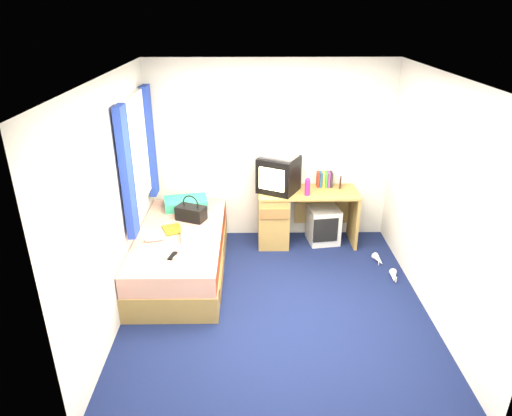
{
  "coord_description": "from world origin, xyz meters",
  "views": [
    {
      "loc": [
        -0.27,
        -4.11,
        2.98
      ],
      "look_at": [
        -0.2,
        0.7,
        0.83
      ],
      "focal_mm": 32.0,
      "sensor_mm": 36.0,
      "label": 1
    }
  ],
  "objects_px": {
    "storage_cube": "(323,225)",
    "pink_water_bottle": "(307,188)",
    "bed": "(181,253)",
    "pillow": "(186,203)",
    "white_heels": "(386,268)",
    "towel": "(194,235)",
    "colour_swatch_fan": "(172,258)",
    "desk": "(286,215)",
    "remote_control": "(172,256)",
    "crt_tv": "(279,174)",
    "picture_frame": "(340,182)",
    "magazine": "(173,229)",
    "aerosol_can": "(296,183)",
    "vcr": "(279,154)",
    "handbag": "(191,213)",
    "water_bottle": "(155,238)"
  },
  "relations": [
    {
      "from": "crt_tv",
      "to": "handbag",
      "type": "relative_size",
      "value": 1.5
    },
    {
      "from": "storage_cube",
      "to": "colour_swatch_fan",
      "type": "distance_m",
      "value": 2.3
    },
    {
      "from": "bed",
      "to": "towel",
      "type": "bearing_deg",
      "value": -39.29
    },
    {
      "from": "storage_cube",
      "to": "pink_water_bottle",
      "type": "height_order",
      "value": "pink_water_bottle"
    },
    {
      "from": "vcr",
      "to": "towel",
      "type": "xyz_separation_m",
      "value": [
        -1.01,
        -0.93,
        -0.66
      ]
    },
    {
      "from": "towel",
      "to": "colour_swatch_fan",
      "type": "xyz_separation_m",
      "value": [
        -0.19,
        -0.44,
        -0.04
      ]
    },
    {
      "from": "pillow",
      "to": "colour_swatch_fan",
      "type": "height_order",
      "value": "pillow"
    },
    {
      "from": "white_heels",
      "to": "colour_swatch_fan",
      "type": "bearing_deg",
      "value": -166.74
    },
    {
      "from": "aerosol_can",
      "to": "water_bottle",
      "type": "distance_m",
      "value": 1.98
    },
    {
      "from": "pink_water_bottle",
      "to": "desk",
      "type": "bearing_deg",
      "value": 148.2
    },
    {
      "from": "picture_frame",
      "to": "white_heels",
      "type": "height_order",
      "value": "picture_frame"
    },
    {
      "from": "aerosol_can",
      "to": "pillow",
      "type": "bearing_deg",
      "value": -176.96
    },
    {
      "from": "desk",
      "to": "colour_swatch_fan",
      "type": "height_order",
      "value": "desk"
    },
    {
      "from": "white_heels",
      "to": "pink_water_bottle",
      "type": "bearing_deg",
      "value": 145.97
    },
    {
      "from": "bed",
      "to": "pillow",
      "type": "xyz_separation_m",
      "value": [
        -0.01,
        0.73,
        0.33
      ]
    },
    {
      "from": "picture_frame",
      "to": "remote_control",
      "type": "distance_m",
      "value": 2.51
    },
    {
      "from": "desk",
      "to": "towel",
      "type": "bearing_deg",
      "value": -140.38
    },
    {
      "from": "storage_cube",
      "to": "vcr",
      "type": "relative_size",
      "value": 1.14
    },
    {
      "from": "desk",
      "to": "crt_tv",
      "type": "height_order",
      "value": "crt_tv"
    },
    {
      "from": "crt_tv",
      "to": "aerosol_can",
      "type": "height_order",
      "value": "crt_tv"
    },
    {
      "from": "pillow",
      "to": "storage_cube",
      "type": "relative_size",
      "value": 1.13
    },
    {
      "from": "picture_frame",
      "to": "white_heels",
      "type": "distance_m",
      "value": 1.27
    },
    {
      "from": "picture_frame",
      "to": "pillow",
      "type": "bearing_deg",
      "value": -162.44
    },
    {
      "from": "white_heels",
      "to": "storage_cube",
      "type": "bearing_deg",
      "value": 130.21
    },
    {
      "from": "pillow",
      "to": "pink_water_bottle",
      "type": "distance_m",
      "value": 1.6
    },
    {
      "from": "picture_frame",
      "to": "towel",
      "type": "xyz_separation_m",
      "value": [
        -1.84,
        -1.04,
        -0.23
      ]
    },
    {
      "from": "picture_frame",
      "to": "desk",
      "type": "bearing_deg",
      "value": -157.54
    },
    {
      "from": "white_heels",
      "to": "towel",
      "type": "bearing_deg",
      "value": -176.25
    },
    {
      "from": "aerosol_can",
      "to": "water_bottle",
      "type": "height_order",
      "value": "aerosol_can"
    },
    {
      "from": "remote_control",
      "to": "pillow",
      "type": "bearing_deg",
      "value": 105.34
    },
    {
      "from": "pillow",
      "to": "towel",
      "type": "xyz_separation_m",
      "value": [
        0.21,
        -0.89,
        -0.01
      ]
    },
    {
      "from": "vcr",
      "to": "remote_control",
      "type": "relative_size",
      "value": 2.68
    },
    {
      "from": "pillow",
      "to": "remote_control",
      "type": "bearing_deg",
      "value": -89.2
    },
    {
      "from": "bed",
      "to": "crt_tv",
      "type": "xyz_separation_m",
      "value": [
        1.2,
        0.77,
        0.71
      ]
    },
    {
      "from": "bed",
      "to": "storage_cube",
      "type": "distance_m",
      "value": 1.98
    },
    {
      "from": "desk",
      "to": "handbag",
      "type": "relative_size",
      "value": 3.22
    },
    {
      "from": "crt_tv",
      "to": "white_heels",
      "type": "xyz_separation_m",
      "value": [
        1.29,
        -0.78,
        -0.94
      ]
    },
    {
      "from": "magazine",
      "to": "remote_control",
      "type": "xyz_separation_m",
      "value": [
        0.09,
        -0.63,
        0.0
      ]
    },
    {
      "from": "desk",
      "to": "bed",
      "type": "bearing_deg",
      "value": -149.64
    },
    {
      "from": "pink_water_bottle",
      "to": "remote_control",
      "type": "xyz_separation_m",
      "value": [
        -1.56,
        -1.18,
        -0.31
      ]
    },
    {
      "from": "desk",
      "to": "handbag",
      "type": "xyz_separation_m",
      "value": [
        -1.21,
        -0.42,
        0.23
      ]
    },
    {
      "from": "remote_control",
      "to": "white_heels",
      "type": "relative_size",
      "value": 0.26
    },
    {
      "from": "desk",
      "to": "handbag",
      "type": "height_order",
      "value": "handbag"
    },
    {
      "from": "crt_tv",
      "to": "aerosol_can",
      "type": "xyz_separation_m",
      "value": [
        0.23,
        0.04,
        -0.13
      ]
    },
    {
      "from": "magazine",
      "to": "remote_control",
      "type": "distance_m",
      "value": 0.63
    },
    {
      "from": "picture_frame",
      "to": "magazine",
      "type": "distance_m",
      "value": 2.29
    },
    {
      "from": "pink_water_bottle",
      "to": "bed",
      "type": "bearing_deg",
      "value": -158.41
    },
    {
      "from": "pillow",
      "to": "white_heels",
      "type": "bearing_deg",
      "value": -16.47
    },
    {
      "from": "colour_swatch_fan",
      "to": "magazine",
      "type": "bearing_deg",
      "value": 97.93
    },
    {
      "from": "colour_swatch_fan",
      "to": "remote_control",
      "type": "relative_size",
      "value": 1.38
    }
  ]
}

